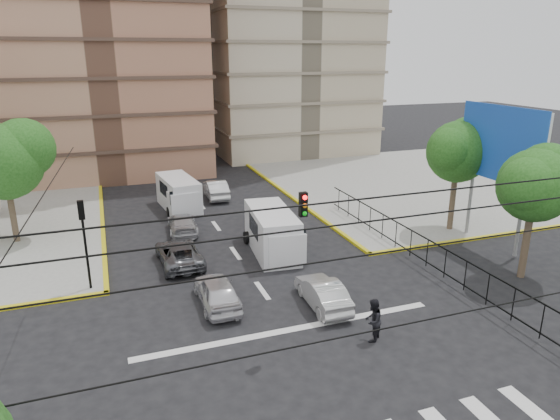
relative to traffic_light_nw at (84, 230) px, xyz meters
name	(u,v)px	position (x,y,z in m)	size (l,w,h in m)	color
ground	(301,345)	(7.80, -7.80, -3.11)	(160.00, 160.00, 0.00)	black
sidewalk_ne	(426,182)	(27.80, 12.20, -3.04)	(26.00, 26.00, 0.15)	gray
stop_line	(290,330)	(7.80, -6.60, -3.11)	(13.00, 0.40, 0.01)	silver
park_fence	(426,269)	(16.80, -3.30, -3.11)	(0.10, 22.50, 1.66)	black
billboard	(501,146)	(22.25, -1.80, 2.89)	(0.36, 6.20, 8.10)	slate
tree_park_a	(537,182)	(20.88, -5.79, 1.90)	(4.41, 3.60, 6.83)	#473828
tree_park_c	(459,149)	(21.89, 1.21, 2.22)	(4.65, 3.80, 7.25)	#473828
tree_tudor	(5,158)	(-4.10, 8.21, 2.11)	(5.39, 4.40, 7.43)	#473828
traffic_light_nw	(84,230)	(0.00, 0.00, 0.00)	(0.28, 0.22, 4.40)	black
traffic_light_hanging	(327,219)	(7.80, -9.84, 2.79)	(18.00, 9.12, 0.92)	black
van_right_lane	(274,234)	(9.85, 1.44, -1.91)	(2.66, 5.68, 2.48)	silver
van_left_lane	(179,195)	(6.10, 11.56, -1.97)	(2.64, 5.43, 2.35)	silver
car_silver_front_left	(217,291)	(5.44, -3.49, -2.42)	(1.63, 4.06, 1.38)	silver
car_white_front_right	(323,293)	(9.91, -5.15, -2.46)	(1.37, 3.94, 1.30)	silver
car_grey_mid_left	(179,253)	(4.54, 1.74, -2.47)	(2.12, 4.60, 1.28)	#53545A
car_silver_rear_left	(182,223)	(5.52, 6.67, -2.49)	(1.73, 4.25, 1.23)	#B4B4B9
car_darkgrey_mid_right	(262,214)	(10.89, 6.73, -2.50)	(1.45, 3.60, 1.23)	black
car_white_rear_right	(216,189)	(9.30, 13.85, -2.39)	(1.53, 4.38, 1.44)	silver
pedestrian_crosswalk	(373,320)	(10.60, -8.43, -2.22)	(0.87, 0.68, 1.79)	black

